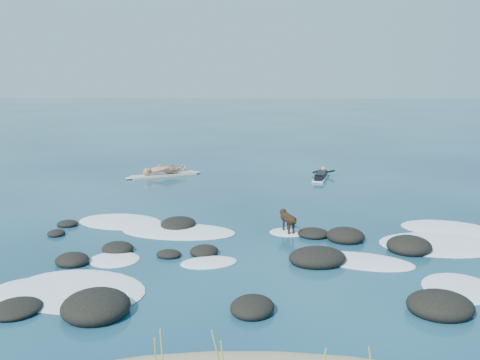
{
  "coord_description": "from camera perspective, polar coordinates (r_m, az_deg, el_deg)",
  "views": [
    {
      "loc": [
        -0.09,
        -14.18,
        4.62
      ],
      "look_at": [
        -1.33,
        4.0,
        0.9
      ],
      "focal_mm": 40.0,
      "sensor_mm": 36.0,
      "label": 1
    }
  ],
  "objects": [
    {
      "name": "ground",
      "position": [
        14.91,
        4.09,
        -6.54
      ],
      "size": [
        160.0,
        160.0,
        0.0
      ],
      "primitive_type": "plane",
      "color": "#0A2642",
      "rests_on": "ground"
    },
    {
      "name": "reef_rocks",
      "position": [
        12.68,
        4.51,
        -9.32
      ],
      "size": [
        14.22,
        7.44,
        0.57
      ],
      "color": "black",
      "rests_on": "ground"
    },
    {
      "name": "breaking_foam",
      "position": [
        14.07,
        3.74,
        -7.6
      ],
      "size": [
        14.1,
        7.99,
        0.12
      ],
      "color": "white",
      "rests_on": "ground"
    },
    {
      "name": "standing_surfer_rig",
      "position": [
        24.01,
        -8.15,
        2.24
      ],
      "size": [
        3.21,
        2.04,
        2.0
      ],
      "rotation": [
        0.0,
        0.0,
        0.52
      ],
      "color": "beige",
      "rests_on": "ground"
    },
    {
      "name": "paddling_surfer_rig",
      "position": [
        23.64,
        8.64,
        0.47
      ],
      "size": [
        1.14,
        2.31,
        0.4
      ],
      "rotation": [
        0.0,
        0.0,
        1.35
      ],
      "color": "silver",
      "rests_on": "ground"
    },
    {
      "name": "dog",
      "position": [
        15.53,
        5.12,
        -4.1
      ],
      "size": [
        0.55,
        1.0,
        0.67
      ],
      "rotation": [
        0.0,
        0.0,
        1.98
      ],
      "color": "black",
      "rests_on": "ground"
    }
  ]
}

